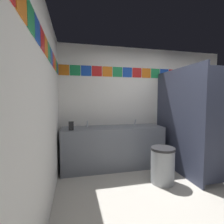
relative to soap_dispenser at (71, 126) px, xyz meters
name	(u,v)px	position (x,y,z in m)	size (l,w,h in m)	color
ground_plane	(197,203)	(1.68, -1.25, -0.92)	(8.48, 8.48, 0.00)	#B2ADA3
wall_back	(145,105)	(1.68, 0.51, 0.36)	(3.86, 0.09, 2.55)	white
wall_side	(40,111)	(-0.29, -1.25, 0.36)	(0.09, 3.44, 2.55)	white
vanity_counter	(113,147)	(0.83, 0.18, -0.49)	(2.05, 0.59, 0.84)	slate
faucet_left	(87,125)	(0.31, 0.27, -0.03)	(0.04, 0.10, 0.14)	silver
faucet_right	(135,123)	(1.34, 0.27, -0.03)	(0.04, 0.10, 0.14)	silver
soap_dispenser	(71,126)	(0.00, 0.00, 0.00)	(0.09, 0.09, 0.16)	black
stall_divider	(193,122)	(2.16, -0.53, 0.07)	(0.92, 1.48, 1.99)	#33384C
toilet	(185,149)	(2.45, 0.05, -0.62)	(0.39, 0.49, 0.74)	white
trash_bin	(163,165)	(1.50, -0.64, -0.62)	(0.40, 0.40, 0.60)	#999EA3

